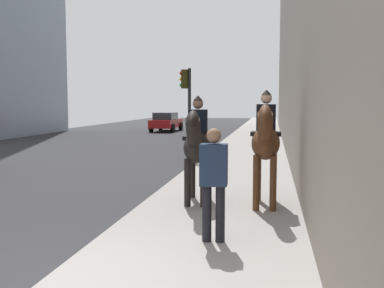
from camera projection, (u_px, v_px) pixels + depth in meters
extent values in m
ellipsoid|color=black|center=(198.00, 147.00, 9.49)|extent=(1.53, 0.65, 0.66)
cylinder|color=black|center=(203.00, 183.00, 9.08)|extent=(0.13, 0.13, 0.96)
cylinder|color=black|center=(187.00, 183.00, 9.12)|extent=(0.13, 0.13, 0.96)
cylinder|color=black|center=(207.00, 176.00, 9.98)|extent=(0.13, 0.13, 0.96)
cylinder|color=black|center=(192.00, 176.00, 10.01)|extent=(0.13, 0.13, 0.96)
cylinder|color=black|center=(194.00, 132.00, 8.69)|extent=(0.65, 0.32, 0.68)
ellipsoid|color=black|center=(192.00, 120.00, 8.46)|extent=(0.64, 0.26, 0.49)
cylinder|color=black|center=(201.00, 148.00, 10.20)|extent=(0.29, 0.12, 0.55)
cube|color=black|center=(198.00, 138.00, 9.52)|extent=(0.48, 0.63, 0.08)
cube|color=black|center=(198.00, 123.00, 9.49)|extent=(0.30, 0.40, 0.55)
sphere|color=#8C664C|center=(198.00, 104.00, 9.46)|extent=(0.22, 0.22, 0.22)
cone|color=black|center=(198.00, 98.00, 9.44)|extent=(0.21, 0.21, 0.10)
ellipsoid|color=#4C2B16|center=(266.00, 143.00, 9.15)|extent=(1.50, 0.57, 0.66)
cylinder|color=#4C2B16|center=(273.00, 183.00, 8.74)|extent=(0.13, 0.13, 1.07)
cylinder|color=#4C2B16|center=(256.00, 183.00, 8.80)|extent=(0.13, 0.13, 1.07)
cylinder|color=#4C2B16|center=(273.00, 176.00, 9.63)|extent=(0.13, 0.13, 1.07)
cylinder|color=#4C2B16|center=(258.00, 175.00, 9.68)|extent=(0.13, 0.13, 1.07)
cylinder|color=#4C2B16|center=(265.00, 128.00, 8.36)|extent=(0.63, 0.29, 0.68)
ellipsoid|color=#4C2B16|center=(265.00, 114.00, 8.13)|extent=(0.63, 0.23, 0.49)
cylinder|color=black|center=(266.00, 145.00, 9.85)|extent=(0.28, 0.10, 0.55)
cube|color=black|center=(266.00, 134.00, 9.18)|extent=(0.44, 0.60, 0.08)
cube|color=black|center=(266.00, 118.00, 9.15)|extent=(0.28, 0.38, 0.55)
sphere|color=#D8AD8C|center=(266.00, 98.00, 9.11)|extent=(0.22, 0.22, 0.22)
cone|color=black|center=(267.00, 92.00, 9.10)|extent=(0.20, 0.20, 0.10)
cylinder|color=black|center=(207.00, 213.00, 6.83)|extent=(0.14, 0.14, 0.85)
cylinder|color=black|center=(220.00, 214.00, 6.80)|extent=(0.14, 0.14, 0.85)
cube|color=#1E2D47|center=(214.00, 165.00, 6.75)|extent=(0.27, 0.41, 0.62)
sphere|color=#8C664C|center=(214.00, 136.00, 6.71)|extent=(0.22, 0.22, 0.22)
cube|color=maroon|center=(166.00, 123.00, 34.84)|extent=(4.26, 1.77, 0.60)
cube|color=#262D38|center=(166.00, 116.00, 34.55)|extent=(2.13, 1.51, 0.52)
cylinder|color=black|center=(161.00, 126.00, 36.31)|extent=(0.65, 0.24, 0.64)
cylinder|color=black|center=(181.00, 126.00, 35.98)|extent=(0.65, 0.24, 0.64)
cylinder|color=black|center=(151.00, 128.00, 33.76)|extent=(0.65, 0.24, 0.64)
cylinder|color=black|center=(173.00, 128.00, 33.43)|extent=(0.65, 0.24, 0.64)
cylinder|color=black|center=(189.00, 115.00, 17.24)|extent=(0.12, 0.12, 3.47)
cube|color=#2D280C|center=(185.00, 79.00, 17.14)|extent=(0.20, 0.24, 0.70)
sphere|color=red|center=(181.00, 73.00, 17.15)|extent=(0.14, 0.14, 0.14)
sphere|color=orange|center=(181.00, 79.00, 17.17)|extent=(0.14, 0.14, 0.14)
sphere|color=green|center=(181.00, 85.00, 17.19)|extent=(0.14, 0.14, 0.14)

